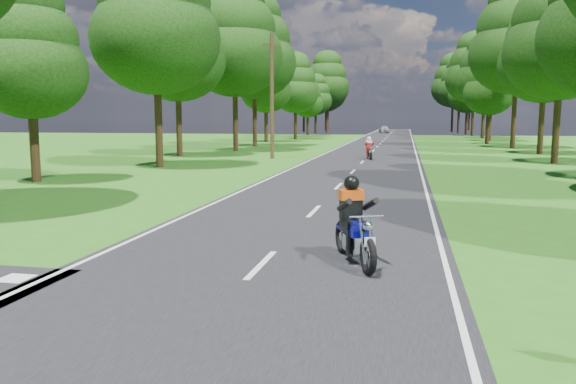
# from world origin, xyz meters

# --- Properties ---
(ground) EXTENTS (160.00, 160.00, 0.00)m
(ground) POSITION_xyz_m (0.00, 0.00, 0.00)
(ground) COLOR #316116
(ground) RESTS_ON ground
(main_road) EXTENTS (7.00, 140.00, 0.02)m
(main_road) POSITION_xyz_m (0.00, 50.00, 0.01)
(main_road) COLOR black
(main_road) RESTS_ON ground
(road_markings) EXTENTS (7.40, 140.00, 0.01)m
(road_markings) POSITION_xyz_m (-0.14, 48.13, 0.02)
(road_markings) COLOR silver
(road_markings) RESTS_ON main_road
(treeline) EXTENTS (40.00, 115.35, 14.78)m
(treeline) POSITION_xyz_m (1.43, 60.06, 8.25)
(treeline) COLOR black
(treeline) RESTS_ON ground
(telegraph_pole) EXTENTS (1.20, 0.26, 8.00)m
(telegraph_pole) POSITION_xyz_m (-6.00, 28.00, 4.07)
(telegraph_pole) COLOR #382616
(telegraph_pole) RESTS_ON ground
(rider_near_blue) EXTENTS (1.33, 2.03, 1.61)m
(rider_near_blue) POSITION_xyz_m (1.65, 2.47, 0.82)
(rider_near_blue) COLOR #0B0D82
(rider_near_blue) RESTS_ON main_road
(rider_far_red) EXTENTS (0.91, 1.82, 1.45)m
(rider_far_red) POSITION_xyz_m (0.26, 28.49, 0.74)
(rider_far_red) COLOR #9C120C
(rider_far_red) RESTS_ON main_road
(distant_car) EXTENTS (2.10, 3.91, 1.26)m
(distant_car) POSITION_xyz_m (-1.10, 89.00, 0.65)
(distant_car) COLOR #ABAEB2
(distant_car) RESTS_ON main_road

